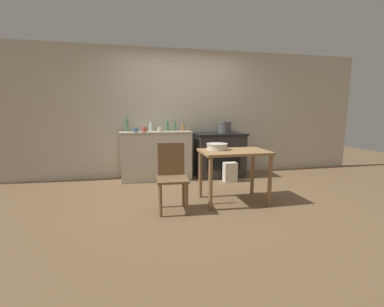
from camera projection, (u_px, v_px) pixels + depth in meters
ground_plane at (199, 198)px, 3.94m from camera, size 14.00×14.00×0.00m
wall_back at (181, 114)px, 5.27m from camera, size 8.00×0.07×2.55m
counter_cabinet at (156, 155)px, 5.01m from camera, size 1.36×0.53×0.94m
stove at (219, 155)px, 5.24m from camera, size 0.99×0.63×0.89m
work_table at (234, 159)px, 3.70m from camera, size 0.96×0.64×0.76m
chair at (172, 175)px, 3.41m from camera, size 0.42×0.42×0.90m
flour_sack at (230, 172)px, 4.86m from camera, size 0.24×0.17×0.37m
stock_pot at (225, 127)px, 5.20m from camera, size 0.27×0.27×0.25m
mixing_bowl_large at (217, 146)px, 3.74m from camera, size 0.31×0.31×0.09m
bottle_far_left at (183, 127)px, 5.07m from camera, size 0.07×0.07×0.18m
bottle_left at (167, 126)px, 5.01m from camera, size 0.06×0.06×0.24m
bottle_mid_left at (151, 127)px, 5.03m from camera, size 0.06×0.06×0.20m
bottle_center_left at (175, 126)px, 5.10m from camera, size 0.06×0.06×0.23m
bottle_center at (127, 125)px, 4.93m from camera, size 0.07×0.07×0.30m
cup_center_right at (160, 129)px, 4.87m from camera, size 0.09×0.09×0.09m
cup_mid_right at (136, 130)px, 4.70m from camera, size 0.08×0.08×0.08m
cup_right at (144, 130)px, 4.72m from camera, size 0.09×0.09×0.10m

